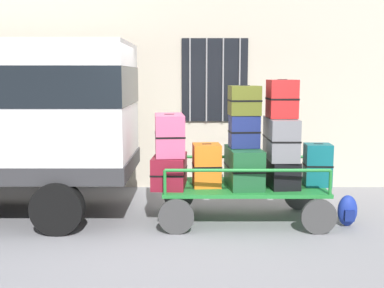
# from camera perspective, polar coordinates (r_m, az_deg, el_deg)

# --- Properties ---
(ground_plane) EXTENTS (40.00, 40.00, 0.00)m
(ground_plane) POSITION_cam_1_polar(r_m,az_deg,el_deg) (6.59, 0.97, -10.28)
(ground_plane) COLOR gray
(building_wall) EXTENTS (12.00, 0.38, 5.00)m
(building_wall) POSITION_cam_1_polar(r_m,az_deg,el_deg) (8.95, 0.65, 10.84)
(building_wall) COLOR #BCB29E
(building_wall) RESTS_ON ground
(luggage_cart) EXTENTS (2.36, 1.23, 0.53)m
(luggage_cart) POSITION_cam_1_polar(r_m,az_deg,el_deg) (6.93, 5.87, -5.76)
(luggage_cart) COLOR #1E722D
(luggage_cart) RESTS_ON ground
(cart_railing) EXTENTS (2.23, 1.09, 0.35)m
(cart_railing) POSITION_cam_1_polar(r_m,az_deg,el_deg) (6.84, 5.92, -2.58)
(cart_railing) COLOR #1E722D
(cart_railing) RESTS_ON luggage_cart
(suitcase_left_bottom) EXTENTS (0.50, 0.83, 0.44)m
(suitcase_left_bottom) POSITION_cam_1_polar(r_m,az_deg,el_deg) (6.80, -2.95, -3.21)
(suitcase_left_bottom) COLOR maroon
(suitcase_left_bottom) RESTS_ON luggage_cart
(suitcase_left_middle) EXTENTS (0.47, 0.77, 0.58)m
(suitcase_left_middle) POSITION_cam_1_polar(r_m,az_deg,el_deg) (6.74, -2.97, 1.11)
(suitcase_left_middle) COLOR #CC4C72
(suitcase_left_middle) RESTS_ON suitcase_left_bottom
(suitcase_midleft_bottom) EXTENTS (0.42, 0.43, 0.61)m
(suitcase_midleft_bottom) POSITION_cam_1_polar(r_m,az_deg,el_deg) (6.77, 1.51, -2.54)
(suitcase_midleft_bottom) COLOR orange
(suitcase_midleft_bottom) RESTS_ON luggage_cart
(suitcase_center_bottom) EXTENTS (0.52, 0.87, 0.55)m
(suitcase_center_bottom) POSITION_cam_1_polar(r_m,az_deg,el_deg) (6.81, 5.95, -2.76)
(suitcase_center_bottom) COLOR #194C28
(suitcase_center_bottom) RESTS_ON luggage_cart
(suitcase_center_middle) EXTENTS (0.44, 0.33, 0.46)m
(suitcase_center_middle) POSITION_cam_1_polar(r_m,az_deg,el_deg) (6.75, 6.00, 1.49)
(suitcase_center_middle) COLOR navy
(suitcase_center_middle) RESTS_ON suitcase_center_bottom
(suitcase_center_top) EXTENTS (0.46, 0.41, 0.42)m
(suitcase_center_top) POSITION_cam_1_polar(r_m,az_deg,el_deg) (6.75, 6.02, 5.21)
(suitcase_center_top) COLOR #4C5119
(suitcase_center_top) RESTS_ON suitcase_center_middle
(suitcase_midright_bottom) EXTENTS (0.46, 0.83, 0.39)m
(suitcase_midright_bottom) POSITION_cam_1_polar(r_m,az_deg,el_deg) (6.95, 10.23, -3.31)
(suitcase_midright_bottom) COLOR black
(suitcase_midright_bottom) RESTS_ON luggage_cart
(suitcase_midright_middle) EXTENTS (0.40, 0.86, 0.58)m
(suitcase_midright_middle) POSITION_cam_1_polar(r_m,az_deg,el_deg) (6.88, 10.31, 0.67)
(suitcase_midright_middle) COLOR slate
(suitcase_midright_middle) RESTS_ON suitcase_midright_bottom
(suitcase_midright_top) EXTENTS (0.41, 0.45, 0.54)m
(suitcase_midright_top) POSITION_cam_1_polar(r_m,az_deg,el_deg) (6.83, 10.44, 5.34)
(suitcase_midright_top) COLOR #B21E1E
(suitcase_midright_top) RESTS_ON suitcase_midright_middle
(suitcase_right_bottom) EXTENTS (0.39, 0.34, 0.61)m
(suitcase_right_bottom) POSITION_cam_1_polar(r_m,az_deg,el_deg) (7.03, 14.52, -2.41)
(suitcase_right_bottom) COLOR #0F5960
(suitcase_right_bottom) RESTS_ON luggage_cart
(backpack) EXTENTS (0.27, 0.22, 0.44)m
(backpack) POSITION_cam_1_polar(r_m,az_deg,el_deg) (7.05, 17.83, -7.59)
(backpack) COLOR navy
(backpack) RESTS_ON ground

